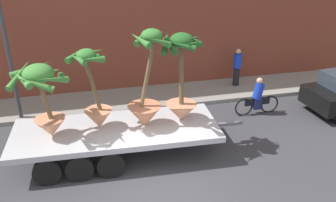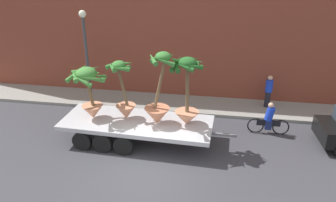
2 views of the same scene
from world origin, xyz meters
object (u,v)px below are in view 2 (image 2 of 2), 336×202
(potted_palm_extra, at_px, (187,94))
(potted_palm_front, at_px, (89,90))
(potted_palm_middle, at_px, (159,100))
(potted_palm_rear, at_px, (124,95))
(cyclist, at_px, (269,120))
(flatbed_trailer, at_px, (131,125))
(street_lamp, at_px, (86,46))
(pedestrian_near_gate, at_px, (269,91))

(potted_palm_extra, bearing_deg, potted_palm_front, -178.55)
(potted_palm_middle, distance_m, potted_palm_extra, 1.16)
(potted_palm_rear, distance_m, potted_palm_front, 1.44)
(potted_palm_rear, height_order, cyclist, potted_palm_rear)
(potted_palm_extra, xyz_separation_m, cyclist, (3.52, 1.56, -1.65))
(flatbed_trailer, distance_m, potted_palm_rear, 1.32)
(potted_palm_front, bearing_deg, flatbed_trailer, 1.33)
(potted_palm_extra, bearing_deg, street_lamp, 150.48)
(flatbed_trailer, height_order, street_lamp, street_lamp)
(flatbed_trailer, bearing_deg, potted_palm_front, -178.67)
(potted_palm_rear, relative_size, potted_palm_middle, 0.83)
(flatbed_trailer, xyz_separation_m, cyclist, (5.88, 1.62, -0.11))
(flatbed_trailer, relative_size, potted_palm_middle, 2.40)
(potted_palm_rear, bearing_deg, potted_palm_extra, -2.11)
(potted_palm_front, height_order, cyclist, potted_palm_front)
(potted_palm_rear, xyz_separation_m, potted_palm_middle, (1.54, -0.26, -0.00))
(potted_palm_rear, height_order, potted_palm_front, potted_palm_rear)
(flatbed_trailer, bearing_deg, cyclist, 15.43)
(potted_palm_extra, relative_size, pedestrian_near_gate, 1.68)
(potted_palm_middle, bearing_deg, potted_palm_front, 178.87)
(potted_palm_rear, bearing_deg, flatbed_trailer, -28.11)
(flatbed_trailer, relative_size, pedestrian_near_gate, 4.32)
(potted_palm_rear, height_order, pedestrian_near_gate, potted_palm_rear)
(potted_palm_middle, bearing_deg, flatbed_trailer, 175.48)
(potted_palm_front, xyz_separation_m, potted_palm_extra, (4.06, 0.10, 0.05))
(flatbed_trailer, xyz_separation_m, potted_palm_extra, (2.35, 0.06, 1.54))
(potted_palm_rear, xyz_separation_m, cyclist, (6.18, 1.46, -1.38))
(potted_palm_extra, height_order, cyclist, potted_palm_extra)
(cyclist, relative_size, pedestrian_near_gate, 1.08)
(potted_palm_extra, distance_m, street_lamp, 6.28)
(potted_palm_extra, bearing_deg, pedestrian_near_gate, 47.79)
(potted_palm_front, xyz_separation_m, pedestrian_near_gate, (7.80, 4.22, -1.22))
(potted_palm_extra, bearing_deg, cyclist, 23.86)
(potted_palm_middle, xyz_separation_m, potted_palm_front, (-2.95, 0.06, 0.21))
(potted_palm_middle, relative_size, pedestrian_near_gate, 1.80)
(potted_palm_front, bearing_deg, potted_palm_rear, 8.09)
(potted_palm_rear, bearing_deg, street_lamp, 132.89)
(pedestrian_near_gate, bearing_deg, potted_palm_front, -151.59)
(potted_palm_rear, distance_m, potted_palm_middle, 1.56)
(flatbed_trailer, xyz_separation_m, potted_palm_front, (-1.71, -0.04, 1.49))
(potted_palm_front, relative_size, street_lamp, 0.47)
(cyclist, bearing_deg, potted_palm_extra, -156.14)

